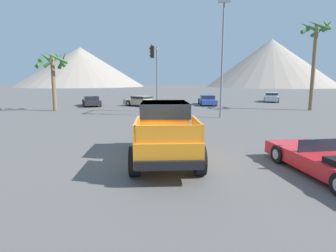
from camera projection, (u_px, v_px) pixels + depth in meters
name	position (u px, v px, depth m)	size (l,w,h in m)	color
ground_plane	(158.00, 156.00, 9.92)	(320.00, 320.00, 0.00)	#5B5956
orange_pickup_truck	(165.00, 127.00, 9.58)	(2.80, 5.30, 2.03)	orange
red_convertible_car	(331.00, 163.00, 7.83)	(2.78, 4.77, 1.02)	red
parked_car_dark	(91.00, 101.00, 29.64)	(3.31, 4.39, 1.12)	#232328
parked_car_blue	(207.00, 100.00, 30.90)	(2.11, 4.61, 1.14)	#334C9E
parked_car_silver	(272.00, 97.00, 35.34)	(2.76, 4.45, 1.25)	#B7BABF
parked_car_tan	(142.00, 101.00, 29.34)	(4.66, 3.78, 1.13)	tan
traffic_light_main	(155.00, 67.00, 22.19)	(0.38, 3.21, 5.79)	slate
street_lamp_post	(223.00, 50.00, 19.40)	(0.90, 0.24, 8.59)	slate
palm_tree_tall	(52.00, 66.00, 24.16)	(3.08, 3.18, 5.53)	brown
palm_tree_short	(315.00, 43.00, 24.40)	(3.10, 3.00, 8.34)	brown
distant_mountain_range	(146.00, 66.00, 120.75)	(145.74, 61.82, 20.77)	gray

